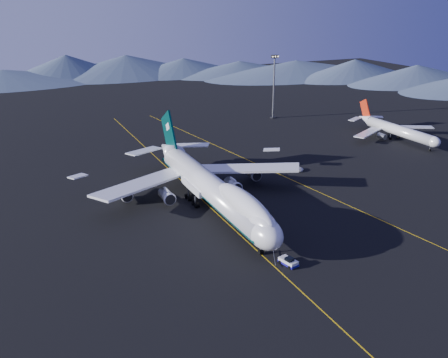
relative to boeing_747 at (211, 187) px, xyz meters
name	(u,v)px	position (x,y,z in m)	size (l,w,h in m)	color
ground	(211,208)	(0.00, -0.03, -5.81)	(500.00, 500.00, 0.00)	black
taxiway_line_main	(211,208)	(0.00, -0.03, -5.80)	(0.25, 220.00, 0.01)	#CB9E0B
taxiway_line_side	(291,179)	(30.00, 9.97, -5.80)	(0.25, 200.00, 0.01)	#CB9E0B
boeing_747	(211,187)	(0.00, 0.00, 0.00)	(59.62, 72.43, 19.37)	silver
pushback_tug	(288,262)	(3.00, -32.70, -5.24)	(3.11, 4.55, 1.82)	silver
second_jet	(396,130)	(89.64, 31.56, -2.12)	(38.01, 42.94, 12.22)	silver
service_van	(295,168)	(35.59, 16.42, -5.09)	(2.41, 5.23, 1.45)	silver
floodlight_mast	(274,87)	(64.95, 81.75, 8.14)	(3.40, 2.55, 27.54)	black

